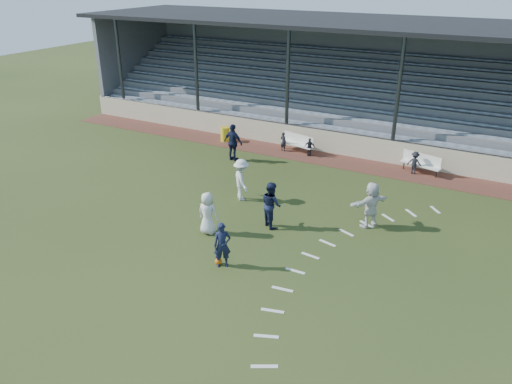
# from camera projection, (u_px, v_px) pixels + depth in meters

# --- Properties ---
(ground) EXTENTS (90.00, 90.00, 0.00)m
(ground) POSITION_uv_depth(u_px,v_px,m) (223.00, 250.00, 17.94)
(ground) COLOR #2E3A18
(ground) RESTS_ON ground
(cinder_track) EXTENTS (34.00, 2.00, 0.02)m
(cinder_track) POSITION_uv_depth(u_px,v_px,m) (328.00, 159.00, 26.35)
(cinder_track) COLOR #522920
(cinder_track) RESTS_ON ground
(retaining_wall) EXTENTS (34.00, 0.18, 1.20)m
(retaining_wall) POSITION_uv_depth(u_px,v_px,m) (336.00, 143.00, 26.95)
(retaining_wall) COLOR beige
(retaining_wall) RESTS_ON ground
(bench_left) EXTENTS (2.04, 0.92, 0.95)m
(bench_left) POSITION_uv_depth(u_px,v_px,m) (298.00, 142.00, 27.23)
(bench_left) COLOR silver
(bench_left) RESTS_ON cinder_track
(bench_right) EXTENTS (2.04, 0.96, 0.95)m
(bench_right) POSITION_uv_depth(u_px,v_px,m) (421.00, 162.00, 24.43)
(bench_right) COLOR silver
(bench_right) RESTS_ON cinder_track
(trash_bin) EXTENTS (0.52, 0.52, 0.82)m
(trash_bin) POSITION_uv_depth(u_px,v_px,m) (225.00, 134.00, 28.92)
(trash_bin) COLOR yellow
(trash_bin) RESTS_ON cinder_track
(football) EXTENTS (0.24, 0.24, 0.24)m
(football) POSITION_uv_depth(u_px,v_px,m) (218.00, 261.00, 17.03)
(football) COLOR #CA590B
(football) RESTS_ON ground
(player_white_lead) EXTENTS (0.84, 0.56, 1.67)m
(player_white_lead) POSITION_uv_depth(u_px,v_px,m) (208.00, 213.00, 18.76)
(player_white_lead) COLOR silver
(player_white_lead) RESTS_ON ground
(player_navy_lead) EXTENTS (0.70, 0.66, 1.61)m
(player_navy_lead) POSITION_uv_depth(u_px,v_px,m) (222.00, 245.00, 16.68)
(player_navy_lead) COLOR #131935
(player_navy_lead) RESTS_ON ground
(player_navy_mid) EXTENTS (1.13, 1.08, 1.83)m
(player_navy_mid) POSITION_uv_depth(u_px,v_px,m) (271.00, 204.00, 19.28)
(player_navy_mid) COLOR #131935
(player_navy_mid) RESTS_ON ground
(player_white_wing) EXTENTS (1.33, 1.32, 1.84)m
(player_white_wing) POSITION_uv_depth(u_px,v_px,m) (242.00, 180.00, 21.49)
(player_white_wing) COLOR silver
(player_white_wing) RESTS_ON ground
(player_navy_wing) EXTENTS (1.20, 0.63, 1.95)m
(player_navy_wing) POSITION_uv_depth(u_px,v_px,m) (233.00, 143.00, 25.86)
(player_navy_wing) COLOR #131935
(player_navy_wing) RESTS_ON ground
(player_white_back) EXTENTS (1.44, 1.70, 1.84)m
(player_white_back) POSITION_uv_depth(u_px,v_px,m) (371.00, 205.00, 19.25)
(player_white_back) COLOR silver
(player_white_back) RESTS_ON ground
(sub_left_near) EXTENTS (0.43, 0.34, 1.06)m
(sub_left_near) POSITION_uv_depth(u_px,v_px,m) (283.00, 142.00, 27.33)
(sub_left_near) COLOR black
(sub_left_near) RESTS_ON cinder_track
(sub_left_far) EXTENTS (0.62, 0.38, 0.99)m
(sub_left_far) POSITION_uv_depth(u_px,v_px,m) (310.00, 147.00, 26.59)
(sub_left_far) COLOR black
(sub_left_far) RESTS_ON cinder_track
(sub_right) EXTENTS (0.75, 0.46, 1.12)m
(sub_right) POSITION_uv_depth(u_px,v_px,m) (415.00, 163.00, 24.31)
(sub_right) COLOR black
(sub_right) RESTS_ON cinder_track
(grandstand) EXTENTS (34.60, 9.00, 6.61)m
(grandstand) POSITION_uv_depth(u_px,v_px,m) (365.00, 96.00, 30.06)
(grandstand) COLOR slate
(grandstand) RESTS_ON ground
(penalty_arc) EXTENTS (3.89, 14.63, 0.01)m
(penalty_arc) POSITION_uv_depth(u_px,v_px,m) (331.00, 281.00, 16.16)
(penalty_arc) COLOR silver
(penalty_arc) RESTS_ON ground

